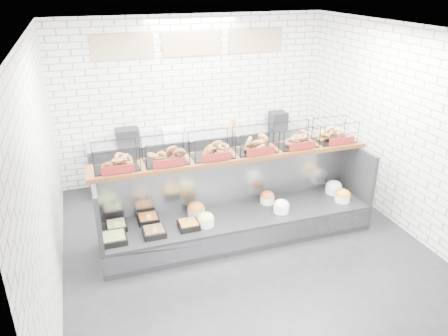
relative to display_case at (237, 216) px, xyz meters
name	(u,v)px	position (x,y,z in m)	size (l,w,h in m)	color
ground	(245,247)	(0.01, -0.35, -0.33)	(5.50, 5.50, 0.00)	black
room_shell	(232,98)	(0.01, 0.26, 1.73)	(5.02, 5.51, 3.01)	white
display_case	(237,216)	(0.00, 0.00, 0.00)	(4.00, 0.90, 1.20)	black
bagel_shelf	(234,146)	(0.00, 0.17, 1.06)	(4.10, 0.50, 0.40)	#44210E
prep_counter	(199,157)	(0.01, 2.09, 0.14)	(4.00, 0.60, 1.20)	#93969B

